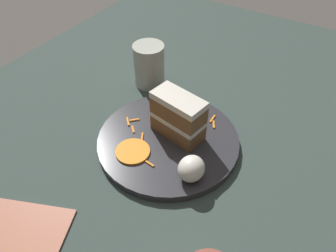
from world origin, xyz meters
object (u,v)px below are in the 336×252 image
Objects in this scene: orange_garnish at (133,151)px; cake_slice at (178,116)px; menu_card at (4,252)px; cream_dollop at (191,169)px; drinking_glass at (149,68)px; plate at (168,141)px.

cake_slice is at bearing -28.35° from orange_garnish.
cake_slice is 0.64× the size of menu_card.
cream_dollop reaches higher than menu_card.
drinking_glass is at bearing -105.20° from menu_card.
orange_garnish is (-0.09, 0.05, -0.05)m from cake_slice.
cake_slice is 1.67× the size of orange_garnish.
cream_dollop is (-0.06, -0.09, 0.03)m from plate.
plate is 4.24× the size of orange_garnish.
menu_card is (-0.34, 0.10, -0.01)m from plate.
cream_dollop reaches higher than orange_garnish.
drinking_glass is (0.16, 0.15, 0.04)m from plate.
menu_card is (-0.36, 0.11, -0.06)m from cake_slice.
menu_card is at bearing -5.64° from cake_slice.
menu_card is at bearing 168.12° from orange_garnish.
plate is 1.62× the size of menu_card.
menu_card is (-0.50, -0.06, -0.04)m from drinking_glass.
cream_dollop is 0.30× the size of menu_card.
orange_garnish is at bearing -123.71° from menu_card.
plate is at bearing -136.26° from drinking_glass.
plate is 0.35m from menu_card.
cream_dollop is 0.13m from orange_garnish.
drinking_glass is 0.51m from menu_card.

